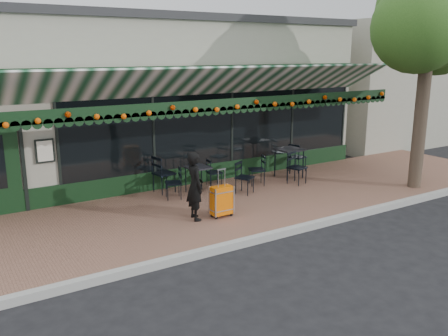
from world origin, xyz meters
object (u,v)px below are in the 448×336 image
chair_a_left (257,170)px  chair_a_right (297,157)px  cafe_table_a (289,151)px  street_tree (433,22)px  chair_b_left (173,183)px  suitcase (222,201)px  chair_solo (164,174)px  cafe_table_b (198,169)px  chair_a_front (297,168)px  chair_b_front (245,178)px  chair_b_right (214,173)px  woman (195,186)px

chair_a_left → chair_a_right: (1.93, 0.56, 0.02)m
cafe_table_a → street_tree: bearing=-45.2°
chair_b_left → street_tree: size_ratio=0.14×
suitcase → chair_a_right: 4.69m
chair_solo → street_tree: 7.87m
chair_b_left → suitcase: bearing=28.5°
suitcase → cafe_table_b: size_ratio=1.54×
chair_a_right → chair_solo: chair_solo is taller
street_tree → chair_a_left: bearing=148.0°
chair_a_front → street_tree: 5.06m
chair_solo → suitcase: bearing=178.0°
cafe_table_a → chair_solo: (-3.71, 0.53, -0.27)m
cafe_table_b → chair_a_front: bearing=-13.6°
chair_a_right → chair_a_front: bearing=125.4°
suitcase → street_tree: (5.92, -0.64, 3.92)m
chair_b_front → street_tree: bearing=-51.9°
chair_a_left → chair_b_right: size_ratio=1.11×
chair_a_front → chair_b_left: bearing=154.2°
cafe_table_b → street_tree: street_tree is taller
street_tree → chair_a_front: bearing=146.3°
cafe_table_b → chair_a_right: size_ratio=0.79×
chair_b_left → chair_b_right: bearing=124.9°
cafe_table_b → chair_a_front: size_ratio=0.78×
chair_solo → chair_b_left: bearing=167.1°
chair_a_left → chair_b_left: 2.50m
chair_b_front → cafe_table_b: bearing=116.3°
chair_b_right → chair_solo: 1.41m
chair_b_left → chair_b_right: 1.50m
chair_a_front → street_tree: size_ratio=0.15×
suitcase → chair_a_left: (2.18, 1.70, 0.06)m
cafe_table_a → chair_a_right: (0.67, 0.40, -0.32)m
chair_a_left → chair_a_right: 2.01m
suitcase → chair_a_left: size_ratio=1.29×
woman → street_tree: size_ratio=0.26×
cafe_table_a → chair_a_right: bearing=31.1°
suitcase → chair_b_left: 1.78m
cafe_table_b → street_tree: bearing=-24.5°
chair_a_right → chair_a_front: chair_a_front is taller
chair_a_front → chair_b_left: (-3.50, 0.56, -0.05)m
cafe_table_a → cafe_table_b: size_ratio=1.22×
chair_a_right → chair_b_left: 4.46m
chair_a_front → street_tree: (2.75, -1.83, 3.84)m
suitcase → chair_b_right: 2.46m
cafe_table_b → chair_a_front: chair_a_front is taller
chair_solo → street_tree: size_ratio=0.17×
chair_a_left → chair_b_front: (-0.75, -0.51, -0.00)m
chair_b_right → chair_solo: chair_solo is taller
woman → chair_solo: woman is taller
chair_b_left → cafe_table_b: bearing=115.9°
chair_a_left → chair_a_right: bearing=128.1°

